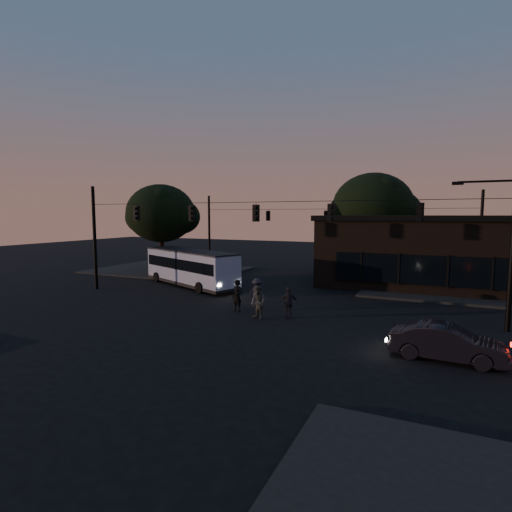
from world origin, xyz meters
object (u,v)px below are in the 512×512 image
at_px(car, 447,343).
at_px(pedestrian_a, 237,296).
at_px(pedestrian_d, 257,293).
at_px(bus, 190,266).
at_px(pedestrian_c, 289,303).
at_px(pedestrian_b, 258,302).
at_px(building, 426,250).

relative_size(car, pedestrian_a, 2.27).
distance_m(car, pedestrian_a, 11.22).
bearing_deg(car, pedestrian_d, 67.93).
bearing_deg(pedestrian_a, car, -4.87).
height_order(bus, pedestrian_d, bus).
xyz_separation_m(pedestrian_c, pedestrian_d, (-2.54, 1.58, 0.03)).
bearing_deg(bus, pedestrian_b, -13.58).
height_order(bus, pedestrian_b, bus).
bearing_deg(pedestrian_c, pedestrian_a, -31.09).
height_order(building, pedestrian_a, building).
relative_size(car, pedestrian_d, 2.33).
bearing_deg(pedestrian_d, pedestrian_b, 129.05).
distance_m(building, pedestrian_d, 15.33).
distance_m(car, pedestrian_d, 11.12).
xyz_separation_m(car, pedestrian_b, (-8.92, 2.45, 0.22)).
bearing_deg(pedestrian_a, building, 69.11).
xyz_separation_m(car, pedestrian_a, (-10.67, 3.47, 0.22)).
bearing_deg(pedestrian_b, pedestrian_a, 176.88).
height_order(building, bus, building).
relative_size(pedestrian_a, pedestrian_d, 1.03).
distance_m(bus, pedestrian_a, 9.10).
height_order(pedestrian_c, pedestrian_d, pedestrian_d).
height_order(pedestrian_a, pedestrian_c, pedestrian_a).
bearing_deg(bus, car, -3.48).
relative_size(bus, car, 2.42).
bearing_deg(pedestrian_c, car, 130.38).
bearing_deg(building, pedestrian_b, -117.06).
bearing_deg(pedestrian_b, pedestrian_c, 54.84).
bearing_deg(building, pedestrian_a, -124.02).
bearing_deg(bus, building, 50.29).
bearing_deg(pedestrian_c, building, -140.02).
bearing_deg(car, building, 7.87).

